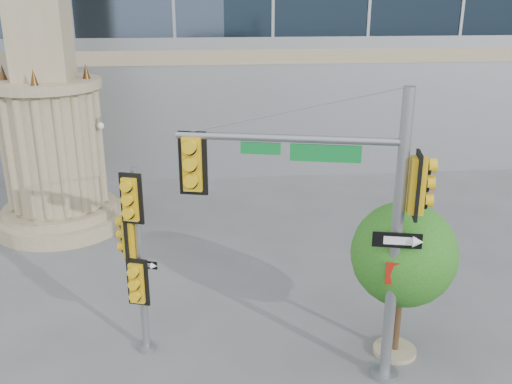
{
  "coord_description": "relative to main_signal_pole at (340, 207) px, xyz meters",
  "views": [
    {
      "loc": [
        -1.05,
        -10.07,
        7.76
      ],
      "look_at": [
        0.13,
        2.0,
        3.49
      ],
      "focal_mm": 40.0,
      "sensor_mm": 36.0,
      "label": 1
    }
  ],
  "objects": [
    {
      "name": "ground",
      "position": [
        -1.58,
        -0.05,
        -3.83
      ],
      "size": [
        120.0,
        120.0,
        0.0
      ],
      "primitive_type": "plane",
      "color": "#545456",
      "rests_on": "ground"
    },
    {
      "name": "street_tree",
      "position": [
        1.63,
        0.57,
        -1.46
      ],
      "size": [
        2.31,
        2.26,
        3.6
      ],
      "color": "gray",
      "rests_on": "ground"
    },
    {
      "name": "monument",
      "position": [
        -7.58,
        8.95,
        1.69
      ],
      "size": [
        4.4,
        4.4,
        16.6
      ],
      "color": "gray",
      "rests_on": "ground"
    },
    {
      "name": "main_signal_pole",
      "position": [
        0.0,
        0.0,
        0.0
      ],
      "size": [
        4.71,
        1.52,
        6.17
      ],
      "rotation": [
        0.0,
        0.0,
        -0.24
      ],
      "color": "slate",
      "rests_on": "ground"
    },
    {
      "name": "secondary_signal_pole",
      "position": [
        -4.12,
        1.15,
        -1.26
      ],
      "size": [
        0.75,
        0.7,
        4.37
      ],
      "rotation": [
        0.0,
        0.0,
        -0.32
      ],
      "color": "slate",
      "rests_on": "ground"
    }
  ]
}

